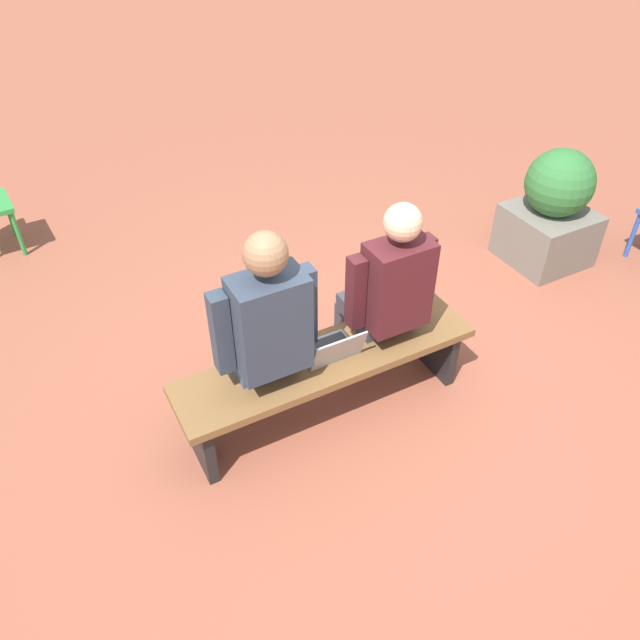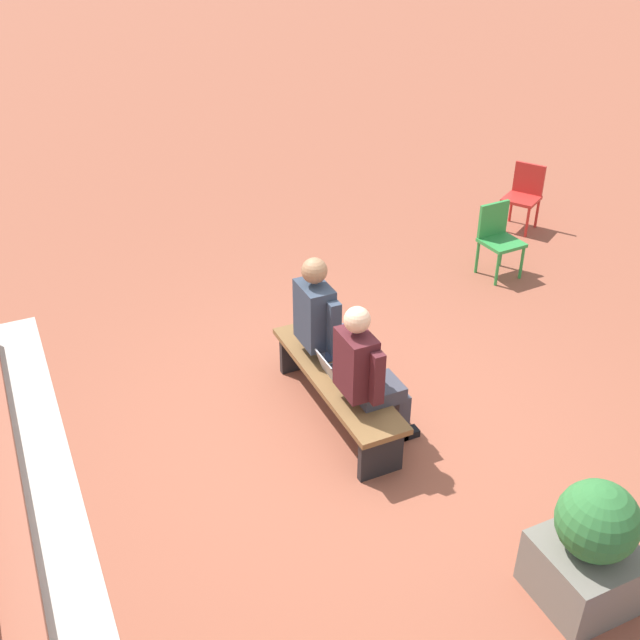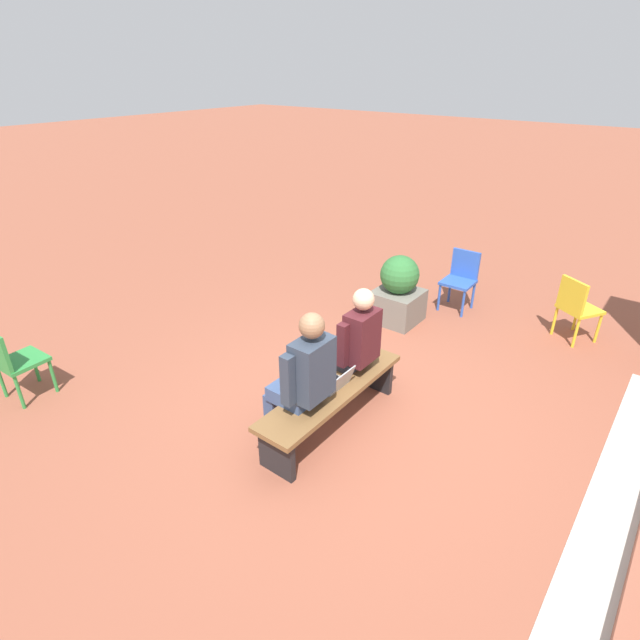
# 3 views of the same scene
# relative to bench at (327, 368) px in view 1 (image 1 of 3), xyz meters

# --- Properties ---
(ground_plane) EXTENTS (60.00, 60.00, 0.00)m
(ground_plane) POSITION_rel_bench_xyz_m (-0.23, 0.06, -0.35)
(ground_plane) COLOR brown
(bench) EXTENTS (1.80, 0.44, 0.45)m
(bench) POSITION_rel_bench_xyz_m (0.00, 0.00, 0.00)
(bench) COLOR brown
(bench) RESTS_ON ground
(person_student) EXTENTS (0.54, 0.68, 1.33)m
(person_student) POSITION_rel_bench_xyz_m (-0.42, -0.07, 0.36)
(person_student) COLOR #383842
(person_student) RESTS_ON ground
(person_adult) EXTENTS (0.57, 0.72, 1.39)m
(person_adult) POSITION_rel_bench_xyz_m (0.35, -0.07, 0.38)
(person_adult) COLOR #384C75
(person_adult) RESTS_ON ground
(laptop) EXTENTS (0.32, 0.29, 0.21)m
(laptop) POSITION_rel_bench_xyz_m (-0.02, 0.01, 0.15)
(laptop) COLOR #9EA0A5
(laptop) RESTS_ON bench
(planter) EXTENTS (0.60, 0.60, 0.94)m
(planter) POSITION_rel_bench_xyz_m (-2.36, -0.64, 0.08)
(planter) COLOR #6B665B
(planter) RESTS_ON ground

